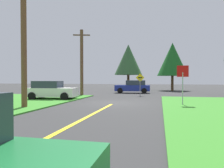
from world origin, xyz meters
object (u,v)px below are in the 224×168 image
at_px(car_approaching_junction, 133,87).
at_px(parked_car_near_building, 51,90).
at_px(oak_tree_right, 128,60).
at_px(pine_tree_center, 172,59).
at_px(utility_pole_near, 24,46).
at_px(stop_sign, 183,77).
at_px(direction_sign, 140,82).
at_px(utility_pole_mid, 82,62).

bearing_deg(car_approaching_junction, parked_car_near_building, 54.83).
xyz_separation_m(parked_car_near_building, oak_tree_right, (3.99, 19.78, 4.30)).
bearing_deg(car_approaching_junction, pine_tree_center, -131.71).
bearing_deg(utility_pole_near, car_approaching_junction, 73.23).
height_order(pine_tree_center, oak_tree_right, oak_tree_right).
height_order(stop_sign, car_approaching_junction, stop_sign).
bearing_deg(utility_pole_near, parked_car_near_building, 101.75).
distance_m(car_approaching_junction, pine_tree_center, 9.65).
bearing_deg(direction_sign, oak_tree_right, 103.13).
bearing_deg(car_approaching_junction, oak_tree_right, -83.41).
relative_size(pine_tree_center, oak_tree_right, 0.95).
relative_size(utility_pole_near, direction_sign, 3.11).
xyz_separation_m(utility_pole_near, utility_pole_mid, (0.02, 10.06, -0.22)).
xyz_separation_m(utility_pole_mid, oak_tree_right, (2.81, 15.30, 1.52)).
height_order(parked_car_near_building, utility_pole_mid, utility_pole_mid).
height_order(direction_sign, pine_tree_center, pine_tree_center).
relative_size(car_approaching_junction, direction_sign, 1.90).
distance_m(stop_sign, parked_car_near_building, 11.06).
xyz_separation_m(car_approaching_junction, utility_pole_near, (-4.79, -15.91, 3.01)).
bearing_deg(pine_tree_center, parked_car_near_building, -122.76).
bearing_deg(utility_pole_near, direction_sign, 61.96).
bearing_deg(oak_tree_right, pine_tree_center, -18.56).
distance_m(stop_sign, utility_pole_mid, 11.81).
height_order(stop_sign, pine_tree_center, pine_tree_center).
distance_m(utility_pole_mid, pine_tree_center, 16.36).
xyz_separation_m(direction_sign, pine_tree_center, (3.93, 11.54, 3.34)).
bearing_deg(car_approaching_junction, utility_pole_mid, 45.57).
relative_size(utility_pole_mid, pine_tree_center, 0.95).
bearing_deg(direction_sign, parked_car_near_building, -141.21).
bearing_deg(direction_sign, car_approaching_junction, 105.94).
height_order(stop_sign, parked_car_near_building, stop_sign).
relative_size(parked_car_near_building, utility_pole_near, 0.58).
bearing_deg(car_approaching_junction, stop_sign, 105.99).
height_order(stop_sign, oak_tree_right, oak_tree_right).
bearing_deg(pine_tree_center, utility_pole_near, -113.57).
distance_m(direction_sign, pine_tree_center, 12.64).
xyz_separation_m(utility_pole_mid, pine_tree_center, (10.00, 12.89, 1.23)).
height_order(utility_pole_near, pine_tree_center, utility_pole_near).
xyz_separation_m(direction_sign, oak_tree_right, (-3.25, 13.96, 3.62)).
relative_size(stop_sign, utility_pole_near, 0.36).
bearing_deg(utility_pole_near, pine_tree_center, 66.43).
xyz_separation_m(stop_sign, utility_pole_mid, (-9.61, 6.65, 1.69)).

